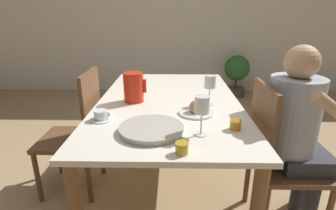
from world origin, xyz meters
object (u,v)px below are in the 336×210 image
(chair_person_side, at_px, (277,157))
(jam_jar_amber, at_px, (182,147))
(person_seated, at_px, (297,126))
(serving_tray, at_px, (151,129))
(jam_jar_red, at_px, (235,124))
(red_pitcher, at_px, (134,87))
(wine_glass_juice, at_px, (202,107))
(teacup_near_person, at_px, (101,116))
(wine_glass_water, at_px, (210,83))
(bread_plate, at_px, (196,110))
(potted_plant, at_px, (237,72))
(chair_opposite, at_px, (78,131))

(chair_person_side, relative_size, jam_jar_amber, 15.11)
(person_seated, bearing_deg, serving_tray, -77.79)
(jam_jar_red, bearing_deg, red_pitcher, 142.95)
(wine_glass_juice, height_order, jam_jar_amber, wine_glass_juice)
(wine_glass_juice, relative_size, teacup_near_person, 1.53)
(wine_glass_water, height_order, bread_plate, wine_glass_water)
(potted_plant, bearing_deg, chair_person_side, -98.00)
(jam_jar_red, bearing_deg, chair_person_side, 23.24)
(teacup_near_person, bearing_deg, chair_opposite, 128.69)
(wine_glass_water, bearing_deg, serving_tray, -129.34)
(person_seated, height_order, jam_jar_red, person_seated)
(chair_opposite, relative_size, person_seated, 0.81)
(wine_glass_juice, relative_size, jam_jar_red, 3.33)
(chair_person_side, distance_m, bread_plate, 0.58)
(person_seated, height_order, jam_jar_amber, person_seated)
(chair_person_side, bearing_deg, red_pitcher, -109.54)
(teacup_near_person, xyz_separation_m, jam_jar_red, (0.75, -0.12, 0.00))
(wine_glass_water, relative_size, bread_plate, 0.92)
(person_seated, relative_size, red_pitcher, 5.68)
(chair_opposite, distance_m, potted_plant, 3.00)
(chair_opposite, xyz_separation_m, red_pitcher, (0.43, -0.02, 0.35))
(chair_person_side, relative_size, red_pitcher, 4.59)
(serving_tray, relative_size, bread_plate, 1.56)
(chair_person_side, bearing_deg, wine_glass_water, -123.59)
(wine_glass_water, bearing_deg, bread_plate, -120.09)
(teacup_near_person, height_order, potted_plant, teacup_near_person)
(chair_person_side, xyz_separation_m, bread_plate, (-0.50, 0.09, 0.27))
(teacup_near_person, distance_m, bread_plate, 0.57)
(person_seated, distance_m, teacup_near_person, 1.16)
(person_seated, bearing_deg, jam_jar_amber, -59.71)
(chair_person_side, bearing_deg, person_seated, 98.34)
(bread_plate, bearing_deg, chair_opposite, 163.66)
(bread_plate, relative_size, jam_jar_amber, 3.53)
(bread_plate, bearing_deg, potted_plant, 71.67)
(person_seated, xyz_separation_m, teacup_near_person, (-1.16, -0.03, 0.07))
(wine_glass_juice, height_order, bread_plate, wine_glass_juice)
(teacup_near_person, distance_m, potted_plant, 3.18)
(potted_plant, bearing_deg, red_pitcher, -118.07)
(red_pitcher, distance_m, wine_glass_juice, 0.67)
(wine_glass_water, distance_m, teacup_near_person, 0.73)
(wine_glass_juice, xyz_separation_m, bread_plate, (0.00, 0.29, -0.13))
(red_pitcher, relative_size, wine_glass_water, 1.01)
(chair_person_side, relative_size, person_seated, 0.81)
(person_seated, xyz_separation_m, potted_plant, (0.30, 2.77, -0.28))
(jam_jar_amber, xyz_separation_m, potted_plant, (1.00, 3.18, -0.35))
(chair_person_side, xyz_separation_m, jam_jar_amber, (-0.61, -0.39, 0.27))
(person_seated, distance_m, red_pitcher, 1.07)
(red_pitcher, xyz_separation_m, potted_plant, (1.31, 2.46, -0.43))
(chair_opposite, height_order, jam_jar_red, chair_opposite)
(chair_person_side, height_order, jam_jar_amber, chair_person_side)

